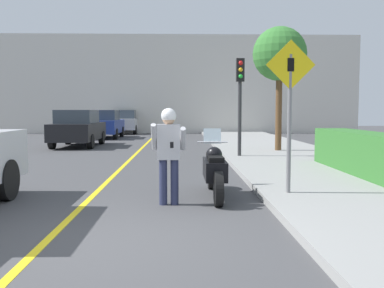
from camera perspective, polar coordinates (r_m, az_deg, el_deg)
ground_plane at (r=5.67m, az=-13.13°, el=-12.68°), size 80.00×80.00×0.00m
sidewalk_curb at (r=10.13m, az=19.90°, el=-4.82°), size 4.40×44.00×0.14m
road_center_line at (r=11.55m, az=-10.07°, el=-3.82°), size 0.12×36.00×0.01m
building_backdrop at (r=31.38m, az=-3.59°, el=7.90°), size 28.00×1.20×7.04m
motorcycle at (r=8.25m, az=3.04°, el=-3.59°), size 0.62×2.30×1.29m
person_biker at (r=7.48m, az=-3.12°, el=-0.27°), size 0.59×0.47×1.70m
crossing_sign at (r=8.07m, az=12.91°, el=5.54°), size 0.91×0.08×2.81m
traffic_light at (r=14.45m, az=6.42°, el=7.45°), size 0.26×0.30×3.24m
hedge_row at (r=11.13m, az=22.26°, el=-1.14°), size 0.90×5.16×1.00m
street_tree at (r=16.80m, az=11.60°, el=11.56°), size 2.03×2.03×4.67m
parked_car_black at (r=20.32m, az=-14.95°, el=2.08°), size 1.88×4.20×1.68m
parked_car_blue at (r=26.10m, az=-11.57°, el=2.65°), size 1.88×4.20×1.68m
parked_car_silver at (r=31.18m, az=-8.90°, el=2.98°), size 1.88×4.20×1.68m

